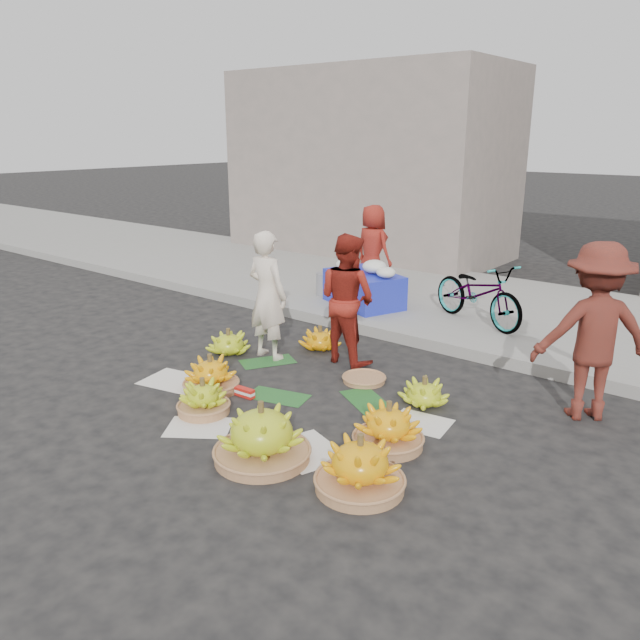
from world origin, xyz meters
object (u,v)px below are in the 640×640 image
Objects in this scene: banana_bunch_0 at (211,375)px; vendor_cream at (267,295)px; banana_bunch_4 at (388,427)px; flower_table at (364,287)px; bicycle at (478,293)px.

banana_bunch_0 is 1.34m from vendor_cream.
flower_table is at bearing 127.61° from banana_bunch_4.
vendor_cream is 1.12× the size of flower_table.
flower_table is at bearing 118.91° from bicycle.
vendor_cream reaches higher than banana_bunch_4.
flower_table is 0.85× the size of bicycle.
flower_table reaches higher than banana_bunch_0.
banana_bunch_4 reaches higher than banana_bunch_0.
bicycle is at bearing 103.31° from banana_bunch_4.
banana_bunch_4 is 0.40× the size of vendor_cream.
vendor_cream is at bearing 156.88° from banana_bunch_4.
bicycle is (-0.86, 3.62, 0.37)m from banana_bunch_4.
banana_bunch_0 is at bearing -177.23° from bicycle.
banana_bunch_0 is at bearing -61.25° from flower_table.
vendor_cream reaches higher than banana_bunch_0.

